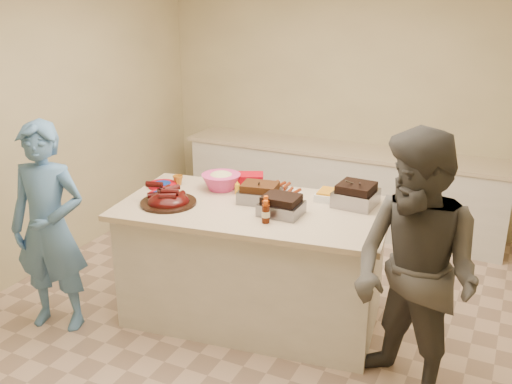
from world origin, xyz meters
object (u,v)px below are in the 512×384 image
at_px(rib_platter, 169,204).
at_px(mustard_bottle, 237,194).
at_px(bbq_bottle_a, 266,218).
at_px(guest_blue, 62,322).
at_px(bbq_bottle_b, 266,223).
at_px(coleslaw_bowl, 221,189).
at_px(island, 253,316).
at_px(roasting_pan, 355,205).
at_px(plastic_cup, 178,185).

height_order(rib_platter, mustard_bottle, rib_platter).
bearing_deg(rib_platter, bbq_bottle_a, 4.28).
height_order(mustard_bottle, guest_blue, mustard_bottle).
distance_m(rib_platter, bbq_bottle_b, 0.84).
relative_size(rib_platter, guest_blue, 0.26).
bearing_deg(coleslaw_bowl, mustard_bottle, -15.06).
bearing_deg(mustard_bottle, guest_blue, -139.76).
bearing_deg(island, bbq_bottle_a, -50.92).
xyz_separation_m(rib_platter, mustard_bottle, (0.38, 0.43, 0.00)).
bearing_deg(guest_blue, bbq_bottle_b, 2.65).
bearing_deg(roasting_pan, plastic_cup, -169.52).
distance_m(bbq_bottle_a, bbq_bottle_b, 0.08).
distance_m(rib_platter, roasting_pan, 1.45).
bearing_deg(mustard_bottle, rib_platter, -131.38).
bearing_deg(bbq_bottle_a, bbq_bottle_b, -66.16).
bearing_deg(bbq_bottle_b, island, 131.29).
distance_m(rib_platter, plastic_cup, 0.46).
bearing_deg(mustard_bottle, island, -39.02).
xyz_separation_m(island, roasting_pan, (0.70, 0.36, 0.97)).
bearing_deg(guest_blue, coleslaw_bowl, 31.30).
distance_m(roasting_pan, bbq_bottle_a, 0.74).
xyz_separation_m(roasting_pan, coleslaw_bowl, (-1.11, -0.12, 0.00)).
distance_m(rib_platter, coleslaw_bowl, 0.52).
distance_m(bbq_bottle_b, plastic_cup, 1.11).
height_order(coleslaw_bowl, bbq_bottle_b, coleslaw_bowl).
bearing_deg(guest_blue, mustard_bottle, 25.14).
relative_size(roasting_pan, bbq_bottle_a, 1.76).
height_order(bbq_bottle_a, bbq_bottle_b, bbq_bottle_a).
xyz_separation_m(coleslaw_bowl, bbq_bottle_a, (0.60, -0.42, 0.00)).
relative_size(mustard_bottle, guest_blue, 0.07).
relative_size(bbq_bottle_b, guest_blue, 0.10).
distance_m(bbq_bottle_a, guest_blue, 1.92).
distance_m(coleslaw_bowl, bbq_bottle_b, 0.80).
relative_size(coleslaw_bowl, bbq_bottle_b, 1.94).
distance_m(island, coleslaw_bowl, 1.08).
bearing_deg(plastic_cup, island, -12.72).
bearing_deg(coleslaw_bowl, island, -30.16).
relative_size(island, guest_blue, 1.24).
relative_size(island, bbq_bottle_a, 11.91).
bearing_deg(island, roasting_pan, 19.49).
height_order(rib_platter, bbq_bottle_b, rib_platter).
xyz_separation_m(coleslaw_bowl, plastic_cup, (-0.39, -0.06, 0.00)).
bearing_deg(coleslaw_bowl, bbq_bottle_a, -34.83).
distance_m(mustard_bottle, plastic_cup, 0.56).
distance_m(rib_platter, guest_blue, 1.33).
bearing_deg(island, rib_platter, -166.34).
distance_m(roasting_pan, bbq_bottle_b, 0.78).
distance_m(coleslaw_bowl, mustard_bottle, 0.18).
bearing_deg(rib_platter, bbq_bottle_b, -0.92).
xyz_separation_m(island, bbq_bottle_a, (0.19, -0.18, 0.97)).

